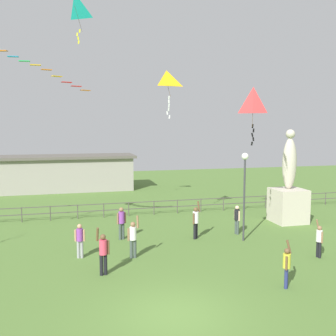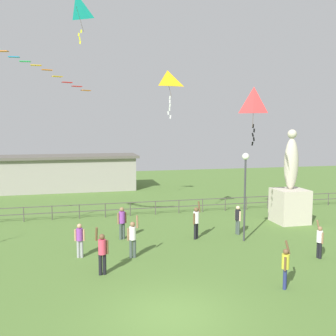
{
  "view_description": "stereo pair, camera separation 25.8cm",
  "coord_description": "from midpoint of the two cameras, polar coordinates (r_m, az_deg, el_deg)",
  "views": [
    {
      "loc": [
        -3.09,
        -11.29,
        5.99
      ],
      "look_at": [
        1.47,
        6.57,
        4.01
      ],
      "focal_mm": 41.14,
      "sensor_mm": 36.0,
      "label": 1
    },
    {
      "loc": [
        -2.84,
        -11.35,
        5.99
      ],
      "look_at": [
        1.47,
        6.57,
        4.01
      ],
      "focal_mm": 41.14,
      "sensor_mm": 36.0,
      "label": 2
    }
  ],
  "objects": [
    {
      "name": "waterfront_railing",
      "position": [
        26.02,
        -8.17,
        -5.82
      ],
      "size": [
        36.01,
        0.06,
        0.95
      ],
      "color": "#4C4742",
      "rests_on": "ground_plane"
    },
    {
      "name": "lamppost",
      "position": [
        20.34,
        10.93,
        -1.41
      ],
      "size": [
        0.36,
        0.36,
        4.65
      ],
      "color": "#38383D",
      "rests_on": "ground_plane"
    },
    {
      "name": "person_1",
      "position": [
        15.33,
        16.7,
        -13.55
      ],
      "size": [
        0.41,
        0.42,
        1.78
      ],
      "color": "navy",
      "rests_on": "ground_plane"
    },
    {
      "name": "person_2",
      "position": [
        21.97,
        9.85,
        -7.28
      ],
      "size": [
        0.3,
        0.48,
        1.62
      ],
      "color": "#3F4C47",
      "rests_on": "ground_plane"
    },
    {
      "name": "person_5",
      "position": [
        16.11,
        -10.04,
        -12.02
      ],
      "size": [
        0.53,
        0.31,
        1.99
      ],
      "color": "black",
      "rests_on": "ground_plane"
    },
    {
      "name": "person_6",
      "position": [
        20.8,
        -7.26,
        -7.8
      ],
      "size": [
        0.51,
        0.32,
        1.74
      ],
      "color": "#3F4C47",
      "rests_on": "ground_plane"
    },
    {
      "name": "kite_3",
      "position": [
        24.97,
        -13.94,
        22.17
      ],
      "size": [
        1.34,
        1.31,
        2.75
      ],
      "color": "#19B2B2"
    },
    {
      "name": "person_3",
      "position": [
        18.32,
        -13.33,
        -10.13
      ],
      "size": [
        0.47,
        0.29,
        1.59
      ],
      "color": "#99999E",
      "rests_on": "ground_plane"
    },
    {
      "name": "kite_1",
      "position": [
        22.77,
        -0.55,
        12.61
      ],
      "size": [
        1.17,
        1.03,
        2.68
      ],
      "color": "yellow"
    },
    {
      "name": "pavilion_building",
      "position": [
        37.58,
        -15.67,
        -0.69
      ],
      "size": [
        13.64,
        4.4,
        3.31
      ],
      "color": "gray",
      "rests_on": "ground_plane"
    },
    {
      "name": "kite_2",
      "position": [
        20.09,
        12.13,
        9.5
      ],
      "size": [
        1.07,
        0.83,
        2.92
      ],
      "color": "red"
    },
    {
      "name": "person_4",
      "position": [
        20.79,
        3.77,
        -7.74
      ],
      "size": [
        0.5,
        0.38,
        2.02
      ],
      "color": "black",
      "rests_on": "ground_plane"
    },
    {
      "name": "ground_plane",
      "position": [
        13.15,
        0.33,
        -20.98
      ],
      "size": [
        80.0,
        80.0,
        0.0
      ],
      "primitive_type": "plane",
      "color": "#517533"
    },
    {
      "name": "person_7",
      "position": [
        17.9,
        -5.62,
        -10.11
      ],
      "size": [
        0.51,
        0.31,
        1.98
      ],
      "color": "#3F4C47",
      "rests_on": "ground_plane"
    },
    {
      "name": "person_0",
      "position": [
        19.15,
        21.13,
        -9.77
      ],
      "size": [
        0.28,
        0.46,
        1.75
      ],
      "color": "black",
      "rests_on": "ground_plane"
    },
    {
      "name": "statue_monument",
      "position": [
        25.29,
        17.12,
        -3.91
      ],
      "size": [
        1.93,
        1.93,
        5.83
      ],
      "color": "beige",
      "rests_on": "ground_plane"
    }
  ]
}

